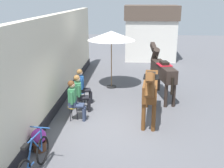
{
  "coord_description": "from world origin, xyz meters",
  "views": [
    {
      "loc": [
        0.34,
        -8.11,
        3.98
      ],
      "look_at": [
        -0.4,
        1.2,
        1.05
      ],
      "focal_mm": 44.47,
      "sensor_mm": 36.0,
      "label": 1
    }
  ],
  "objects_px": {
    "seated_visitor_middle": "(80,91)",
    "flower_planter_near": "(39,139)",
    "leaning_bicycle": "(34,161)",
    "saddled_horse_far": "(162,70)",
    "saddled_horse_near": "(151,87)",
    "cafe_parasol": "(111,36)",
    "seated_visitor_near": "(74,98)",
    "seated_visitor_far": "(82,84)"
  },
  "relations": [
    {
      "from": "seated_visitor_middle",
      "to": "flower_planter_near",
      "type": "distance_m",
      "value": 2.84
    },
    {
      "from": "seated_visitor_middle",
      "to": "leaning_bicycle",
      "type": "bearing_deg",
      "value": -95.22
    },
    {
      "from": "cafe_parasol",
      "to": "saddled_horse_far",
      "type": "bearing_deg",
      "value": -27.62
    },
    {
      "from": "leaning_bicycle",
      "to": "cafe_parasol",
      "type": "xyz_separation_m",
      "value": [
        1.25,
        6.77,
        1.97
      ]
    },
    {
      "from": "saddled_horse_near",
      "to": "saddled_horse_far",
      "type": "height_order",
      "value": "same"
    },
    {
      "from": "seated_visitor_near",
      "to": "flower_planter_near",
      "type": "relative_size",
      "value": 2.17
    },
    {
      "from": "seated_visitor_near",
      "to": "cafe_parasol",
      "type": "relative_size",
      "value": 0.54
    },
    {
      "from": "seated_visitor_near",
      "to": "flower_planter_near",
      "type": "distance_m",
      "value": 2.15
    },
    {
      "from": "seated_visitor_near",
      "to": "seated_visitor_middle",
      "type": "xyz_separation_m",
      "value": [
        0.04,
        0.72,
        0.0
      ]
    },
    {
      "from": "seated_visitor_far",
      "to": "leaning_bicycle",
      "type": "relative_size",
      "value": 0.79
    },
    {
      "from": "saddled_horse_far",
      "to": "saddled_horse_near",
      "type": "bearing_deg",
      "value": -104.49
    },
    {
      "from": "leaning_bicycle",
      "to": "seated_visitor_middle",
      "type": "bearing_deg",
      "value": 84.78
    },
    {
      "from": "saddled_horse_near",
      "to": "flower_planter_near",
      "type": "distance_m",
      "value": 3.9
    },
    {
      "from": "saddled_horse_far",
      "to": "flower_planter_near",
      "type": "bearing_deg",
      "value": -128.71
    },
    {
      "from": "flower_planter_near",
      "to": "leaning_bicycle",
      "type": "distance_m",
      "value": 1.11
    },
    {
      "from": "seated_visitor_middle",
      "to": "flower_planter_near",
      "type": "relative_size",
      "value": 2.17
    },
    {
      "from": "leaning_bicycle",
      "to": "cafe_parasol",
      "type": "height_order",
      "value": "cafe_parasol"
    },
    {
      "from": "seated_visitor_middle",
      "to": "leaning_bicycle",
      "type": "distance_m",
      "value": 3.87
    },
    {
      "from": "seated_visitor_middle",
      "to": "seated_visitor_far",
      "type": "xyz_separation_m",
      "value": [
        -0.06,
        0.83,
        0.0
      ]
    },
    {
      "from": "seated_visitor_middle",
      "to": "saddled_horse_far",
      "type": "height_order",
      "value": "saddled_horse_far"
    },
    {
      "from": "seated_visitor_middle",
      "to": "saddled_horse_far",
      "type": "bearing_deg",
      "value": 30.61
    },
    {
      "from": "seated_visitor_near",
      "to": "cafe_parasol",
      "type": "height_order",
      "value": "cafe_parasol"
    },
    {
      "from": "flower_planter_near",
      "to": "cafe_parasol",
      "type": "relative_size",
      "value": 0.25
    },
    {
      "from": "seated_visitor_near",
      "to": "seated_visitor_middle",
      "type": "relative_size",
      "value": 1.0
    },
    {
      "from": "seated_visitor_near",
      "to": "seated_visitor_middle",
      "type": "height_order",
      "value": "same"
    },
    {
      "from": "saddled_horse_near",
      "to": "cafe_parasol",
      "type": "xyz_separation_m",
      "value": [
        -1.57,
        3.4,
        1.2
      ]
    },
    {
      "from": "saddled_horse_far",
      "to": "flower_planter_near",
      "type": "height_order",
      "value": "saddled_horse_far"
    },
    {
      "from": "seated_visitor_middle",
      "to": "saddled_horse_far",
      "type": "relative_size",
      "value": 0.47
    },
    {
      "from": "seated_visitor_near",
      "to": "flower_planter_near",
      "type": "height_order",
      "value": "seated_visitor_near"
    },
    {
      "from": "seated_visitor_far",
      "to": "cafe_parasol",
      "type": "xyz_separation_m",
      "value": [
        0.96,
        2.11,
        1.59
      ]
    },
    {
      "from": "leaning_bicycle",
      "to": "flower_planter_near",
      "type": "bearing_deg",
      "value": 102.76
    },
    {
      "from": "saddled_horse_near",
      "to": "leaning_bicycle",
      "type": "bearing_deg",
      "value": -129.9
    },
    {
      "from": "seated_visitor_middle",
      "to": "seated_visitor_near",
      "type": "bearing_deg",
      "value": -93.49
    },
    {
      "from": "seated_visitor_near",
      "to": "saddled_horse_near",
      "type": "relative_size",
      "value": 0.46
    },
    {
      "from": "flower_planter_near",
      "to": "cafe_parasol",
      "type": "distance_m",
      "value": 6.21
    },
    {
      "from": "saddled_horse_near",
      "to": "saddled_horse_far",
      "type": "relative_size",
      "value": 1.01
    },
    {
      "from": "saddled_horse_near",
      "to": "seated_visitor_middle",
      "type": "bearing_deg",
      "value": 169.3
    },
    {
      "from": "saddled_horse_far",
      "to": "cafe_parasol",
      "type": "bearing_deg",
      "value": 152.38
    },
    {
      "from": "seated_visitor_middle",
      "to": "cafe_parasol",
      "type": "distance_m",
      "value": 3.45
    },
    {
      "from": "seated_visitor_near",
      "to": "saddled_horse_far",
      "type": "relative_size",
      "value": 0.47
    },
    {
      "from": "seated_visitor_far",
      "to": "saddled_horse_far",
      "type": "bearing_deg",
      "value": 17.46
    },
    {
      "from": "seated_visitor_middle",
      "to": "seated_visitor_far",
      "type": "relative_size",
      "value": 1.0
    }
  ]
}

